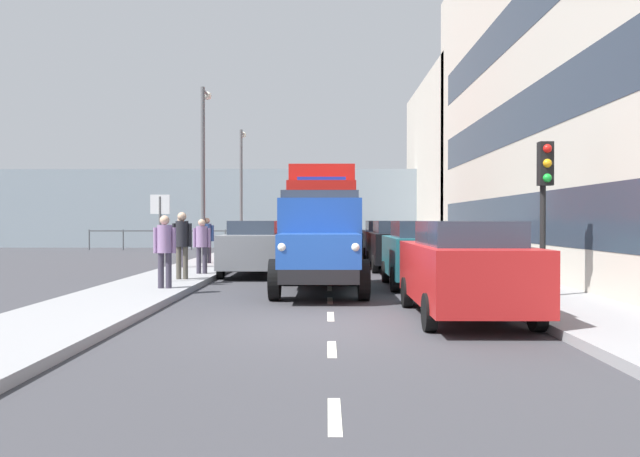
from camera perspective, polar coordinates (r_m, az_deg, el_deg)
ground_plane at (r=19.49m, az=0.82°, el=-4.37°), size 80.00×80.00×0.00m
sidewalk_left at (r=20.01m, az=13.75°, el=-4.04°), size 2.30×36.32×0.15m
sidewalk_right at (r=19.98m, az=-12.13°, el=-4.05°), size 2.30×36.32×0.15m
road_centreline_markings at (r=18.71m, az=0.83°, el=-4.57°), size 0.12×31.54×0.01m
building_terrace at (r=21.11m, az=25.81°, el=12.96°), size 6.17×26.22×12.48m
building_far_block at (r=39.25m, az=13.59°, el=5.50°), size 6.16×14.20×10.02m
sea_horizon at (r=40.58m, az=0.72°, el=1.81°), size 80.00×0.80×5.00m
seawall_railing at (r=36.98m, az=0.73°, el=-0.54°), size 28.08×0.08×1.20m
truck_vintage_blue at (r=15.03m, az=-0.01°, el=-1.38°), size 2.17×5.64×2.43m
lorry_cargo_red at (r=25.73m, az=0.19°, el=1.49°), size 2.58×8.20×3.87m
car_red_kerbside_near at (r=11.52m, az=12.85°, el=-3.45°), size 1.86×4.46×1.72m
car_teal_kerbside_1 at (r=16.70m, az=9.01°, el=-2.16°), size 1.76×3.85×1.72m
car_black_kerbside_2 at (r=22.33m, az=6.88°, el=-1.42°), size 1.90×4.56×1.72m
car_navy_kerbside_3 at (r=27.81m, az=5.64°, el=-1.00°), size 1.78×3.94×1.72m
car_grey_oppositeside_0 at (r=20.26m, az=-5.89°, el=-1.64°), size 1.84×4.66×1.72m
pedestrian_with_bag at (r=15.24m, az=-13.77°, el=-1.48°), size 0.53×0.34×1.70m
pedestrian_in_dark_coat at (r=17.47m, az=-12.29°, el=-0.97°), size 0.53×0.34×1.81m
pedestrian_strolling at (r=19.20m, az=-10.57°, el=-1.17°), size 0.53×0.34×1.62m
pedestrian_couple_b at (r=21.86m, az=-12.38°, el=-0.79°), size 0.53×0.34×1.71m
pedestrian_couple_a at (r=23.92m, az=-10.13°, el=-0.71°), size 0.53×0.34×1.68m
traffic_light_near at (r=13.92m, az=19.52°, el=3.74°), size 0.28×0.41×3.20m
lamp_post_promenade at (r=24.06m, az=-10.40°, el=6.18°), size 0.32×1.14×6.51m
lamp_post_far at (r=34.18m, az=-7.06°, el=4.48°), size 0.32×1.14×6.41m
street_sign at (r=16.90m, az=-14.16°, el=0.54°), size 0.50×0.07×2.25m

